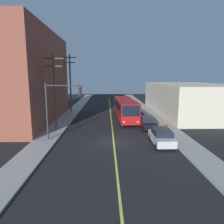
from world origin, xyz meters
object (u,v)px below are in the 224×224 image
city_bus (125,108)px  parked_car_silver (161,137)px  parked_car_black (148,122)px  traffic_signal_left_corner (61,101)px  utility_pole_mid (70,81)px  fire_hydrant (165,125)px  utility_pole_near (55,89)px

city_bus → parked_car_silver: 12.67m
parked_car_black → traffic_signal_left_corner: traffic_signal_left_corner is taller
city_bus → utility_pole_mid: (-9.68, 6.74, 4.17)m
parked_car_black → fire_hydrant: 2.30m
city_bus → fire_hydrant: bearing=-54.3°
city_bus → parked_car_black: city_bus is taller
utility_pole_mid → traffic_signal_left_corner: 17.76m
city_bus → traffic_signal_left_corner: 13.46m
parked_car_black → city_bus: bearing=112.2°
utility_pole_mid → parked_car_black: bearing=-46.3°
utility_pole_near → utility_pole_mid: 13.55m
utility_pole_near → traffic_signal_left_corner: size_ratio=1.55×
utility_pole_mid → fire_hydrant: bearing=-42.7°
parked_car_silver → utility_pole_near: size_ratio=0.47×
utility_pole_mid → traffic_signal_left_corner: (2.07, -17.56, -1.68)m
parked_car_black → utility_pole_near: 12.51m
parked_car_silver → traffic_signal_left_corner: traffic_signal_left_corner is taller
city_bus → utility_pole_near: utility_pole_near is taller
traffic_signal_left_corner → utility_pole_mid: bearing=96.7°
parked_car_silver → utility_pole_mid: bearing=122.6°
utility_pole_mid → fire_hydrant: size_ratio=12.68×
utility_pole_mid → fire_hydrant: utility_pole_mid is taller
traffic_signal_left_corner → city_bus: bearing=54.9°
utility_pole_mid → parked_car_silver: bearing=-57.4°
parked_car_black → traffic_signal_left_corner: 11.69m
utility_pole_near → utility_pole_mid: (-0.45, 13.53, 0.69)m
utility_pole_near → utility_pole_mid: size_ratio=0.88×
parked_car_black → utility_pole_mid: (-12.11, 12.67, 5.14)m
parked_car_black → utility_pole_mid: bearing=133.7°
utility_pole_near → fire_hydrant: 14.67m
traffic_signal_left_corner → fire_hydrant: bearing=19.5°
city_bus → traffic_signal_left_corner: size_ratio=2.04×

